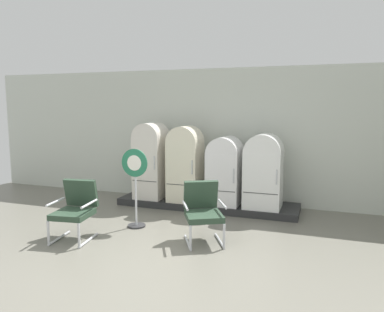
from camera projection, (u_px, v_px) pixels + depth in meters
ground at (141, 265)px, 5.10m from camera, size 12.00×10.00×0.05m
back_wall at (216, 135)px, 8.31m from camera, size 11.76×0.12×2.95m
display_plinth at (207, 204)px, 7.91m from camera, size 3.80×0.95×0.14m
refrigerator_0 at (151, 158)px, 8.12m from camera, size 0.61×0.73×1.64m
refrigerator_1 at (185, 161)px, 7.81m from camera, size 0.65×0.64×1.58m
refrigerator_2 at (225, 169)px, 7.59m from camera, size 0.65×0.73×1.38m
refrigerator_3 at (263, 169)px, 7.30m from camera, size 0.71×0.68×1.46m
armchair_left at (75, 207)px, 6.00m from camera, size 0.69×0.76×0.95m
armchair_right at (203, 209)px, 5.89m from camera, size 0.82×0.87×0.95m
sign_stand at (135, 188)px, 6.55m from camera, size 0.49×0.32×1.40m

